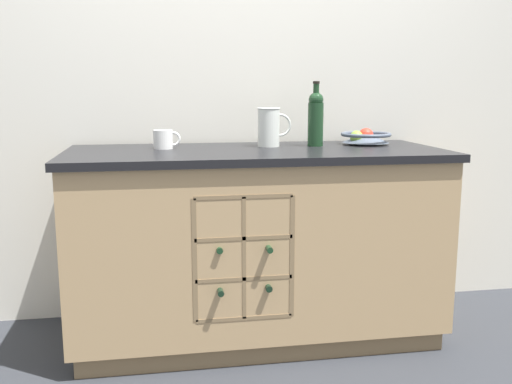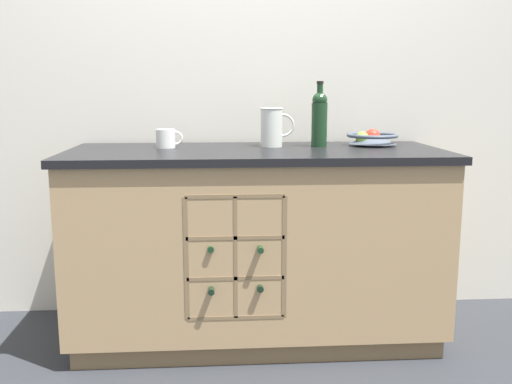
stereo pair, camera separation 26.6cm
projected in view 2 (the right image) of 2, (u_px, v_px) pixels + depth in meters
The scene contains 7 objects.
ground_plane at pixel (256, 334), 2.79m from camera, with size 14.00×14.00×0.00m, color #2D3035.
back_wall at pixel (251, 71), 2.97m from camera, with size 4.40×0.06×2.55m, color silver.
kitchen_island at pixel (256, 243), 2.71m from camera, with size 1.73×0.74×0.91m.
fruit_bowl at pixel (372, 138), 2.80m from camera, with size 0.25×0.25×0.08m.
white_pitcher at pixel (272, 126), 2.74m from camera, with size 0.17×0.11×0.19m.
ceramic_mug at pixel (166, 139), 2.69m from camera, with size 0.13×0.09×0.09m.
standing_wine_bottle at pixel (319, 118), 2.73m from camera, with size 0.08×0.08×0.31m.
Camera 2 is at (-0.18, -2.62, 1.19)m, focal length 40.00 mm.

